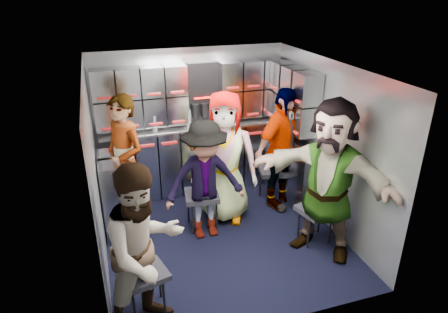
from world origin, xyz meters
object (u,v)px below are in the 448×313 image
object	(u,v)px
jump_seat_near_left	(146,276)
jump_seat_mid_left	(202,197)
attendant_arc_b	(205,181)
attendant_arc_d	(281,150)
attendant_arc_c	(224,158)
jump_seat_center	(220,183)
attendant_arc_a	(145,251)
attendant_standing	(125,163)
attendant_arc_e	(328,179)
jump_seat_near_right	(316,211)
jump_seat_mid_right	(274,172)

from	to	relation	value
jump_seat_near_left	jump_seat_mid_left	xyz separation A→B (m)	(0.87, 1.22, 0.04)
attendant_arc_b	attendant_arc_d	distance (m)	1.24
jump_seat_mid_left	attendant_arc_c	xyz separation A→B (m)	(0.35, 0.14, 0.43)
jump_seat_center	jump_seat_near_left	bearing A→B (deg)	-128.39
attendant_arc_c	attendant_arc_a	bearing A→B (deg)	-107.92
attendant_standing	attendant_arc_e	distance (m)	2.45
jump_seat_near_right	attendant_arc_c	size ratio (longest dim) A/B	0.27
jump_seat_near_left	jump_seat_center	bearing A→B (deg)	51.61
jump_seat_mid_right	attendant_arc_a	distance (m)	2.74
jump_seat_near_left	attendant_standing	world-z (taller)	attendant_standing
jump_seat_mid_right	attendant_arc_e	xyz separation A→B (m)	(0.05, -1.27, 0.50)
jump_seat_center	jump_seat_mid_right	distance (m)	0.83
jump_seat_mid_left	attendant_arc_c	size ratio (longest dim) A/B	0.28
jump_seat_mid_right	attendant_arc_a	size ratio (longest dim) A/B	0.30
attendant_arc_a	attendant_arc_d	distance (m)	2.60
jump_seat_center	jump_seat_near_right	xyz separation A→B (m)	(0.88, -1.03, -0.02)
attendant_arc_d	attendant_arc_c	bearing A→B (deg)	158.00
attendant_standing	attendant_arc_c	world-z (taller)	attendant_arc_c
attendant_arc_e	jump_seat_near_right	bearing A→B (deg)	140.86
attendant_standing	jump_seat_near_right	bearing A→B (deg)	29.39
attendant_standing	jump_seat_mid_right	bearing A→B (deg)	56.78
jump_seat_mid_left	attendant_arc_c	world-z (taller)	attendant_arc_c
attendant_arc_b	attendant_standing	bearing A→B (deg)	146.90
jump_seat_near_right	attendant_arc_a	distance (m)	2.25
jump_seat_mid_left	attendant_arc_a	distance (m)	1.69
jump_seat_mid_right	attendant_standing	xyz separation A→B (m)	(-2.05, 0.00, 0.43)
jump_seat_mid_right	attendant_arc_a	world-z (taller)	attendant_arc_a
jump_seat_center	attendant_arc_a	xyz separation A→B (m)	(-1.22, -1.72, 0.39)
jump_seat_mid_left	attendant_arc_a	world-z (taller)	attendant_arc_a
jump_seat_mid_right	attendant_arc_a	xyz separation A→B (m)	(-2.05, -1.78, 0.39)
attendant_arc_e	jump_seat_mid_right	bearing A→B (deg)	143.28
jump_seat_near_right	attendant_standing	world-z (taller)	attendant_standing
jump_seat_mid_left	jump_seat_near_right	world-z (taller)	jump_seat_mid_left
attendant_arc_a	attendant_arc_d	world-z (taller)	attendant_arc_d
jump_seat_near_left	jump_seat_mid_right	xyz separation A→B (m)	(2.05, 1.60, 0.04)
attendant_arc_a	attendant_arc_b	world-z (taller)	attendant_arc_a
attendant_arc_c	jump_seat_mid_left	bearing A→B (deg)	-137.33
attendant_arc_a	jump_seat_mid_left	bearing A→B (deg)	31.69
attendant_standing	attendant_arc_d	world-z (taller)	attendant_standing
jump_seat_near_left	attendant_arc_e	distance (m)	2.19
jump_seat_mid_right	attendant_arc_d	size ratio (longest dim) A/B	0.29
jump_seat_mid_left	jump_seat_center	distance (m)	0.47
jump_seat_near_left	attendant_arc_d	xyz separation A→B (m)	(2.05, 1.42, 0.45)
attendant_standing	attendant_arc_d	size ratio (longest dim) A/B	1.02
attendant_standing	attendant_arc_a	distance (m)	1.78
jump_seat_center	attendant_arc_a	size ratio (longest dim) A/B	0.31
jump_seat_center	attendant_arc_e	distance (m)	1.58
attendant_arc_d	jump_seat_near_left	bearing A→B (deg)	-171.55
attendant_arc_a	attendant_arc_c	xyz separation A→B (m)	(1.22, 1.54, 0.05)
jump_seat_near_right	attendant_arc_b	world-z (taller)	attendant_arc_b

